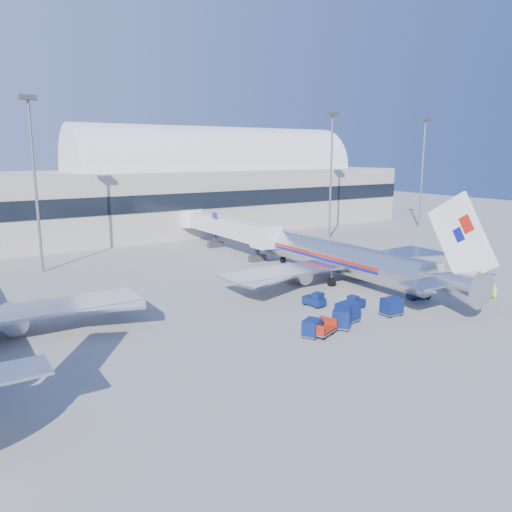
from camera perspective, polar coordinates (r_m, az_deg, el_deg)
ground at (r=52.78m, az=5.03°, el=-5.44°), size 260.00×260.00×0.00m
terminal at (r=97.65m, az=-22.45°, el=6.13°), size 170.00×28.15×21.00m
airliner_main at (r=61.67m, az=9.88°, el=-0.25°), size 32.00×37.26×12.07m
jetbridge_near at (r=81.30m, az=-3.99°, el=3.48°), size 4.40×27.50×6.25m
mast_west at (r=70.65m, az=-24.13°, el=10.12°), size 2.00×1.20×22.60m
mast_east at (r=92.70m, az=8.62°, el=11.13°), size 2.00×1.20×22.60m
mast_far_east at (r=110.77m, az=18.58°, el=10.73°), size 2.00×1.20×22.60m
barrier_near at (r=66.15m, az=16.40°, el=-1.95°), size 3.00×0.55×0.90m
barrier_mid at (r=68.63m, az=18.22°, el=-1.58°), size 3.00×0.55×0.90m
barrier_far at (r=71.18m, az=19.90°, el=-1.23°), size 3.00×0.55×0.90m
tug_lead at (r=51.67m, az=11.24°, el=-5.24°), size 2.42×1.61×1.44m
tug_right at (r=56.87m, az=18.01°, el=-3.99°), size 2.59×1.86×1.52m
tug_left at (r=51.85m, az=6.72°, el=-4.99°), size 1.57×2.51×1.52m
cart_train_a at (r=47.45m, az=10.43°, el=-6.31°), size 2.41×2.01×1.88m
cart_train_b at (r=45.80m, az=9.81°, el=-7.00°), size 2.57×2.51×1.80m
cart_train_c at (r=43.48m, az=6.42°, el=-8.13°), size 2.15×1.97×1.53m
cart_solo_near at (r=50.39m, az=15.24°, el=-5.56°), size 2.03×1.59×1.72m
cart_solo_far at (r=61.32m, az=22.01°, el=-2.88°), size 2.12×1.65×1.83m
cart_open_red at (r=43.94m, az=7.51°, el=-8.42°), size 2.95×2.54×0.66m
ramp_worker at (r=59.44m, az=25.59°, el=-3.76°), size 0.50×0.68×1.70m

